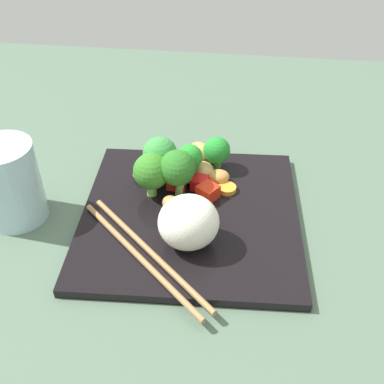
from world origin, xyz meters
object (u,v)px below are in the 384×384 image
at_px(broccoli_floret_0, 217,151).
at_px(rice_mound, 189,222).
at_px(chopstick_pair, 144,254).
at_px(square_plate, 190,216).
at_px(drinking_glass, 10,183).
at_px(carrot_slice_1, 189,167).

bearing_deg(broccoli_floret_0, rice_mound, 172.96).
bearing_deg(chopstick_pair, rice_mound, 72.87).
xyz_separation_m(rice_mound, chopstick_pair, (-0.03, 0.05, -0.03)).
height_order(rice_mound, broccoli_floret_0, rice_mound).
xyz_separation_m(square_plate, rice_mound, (-0.06, -0.01, 0.04)).
bearing_deg(rice_mound, drinking_glass, 81.40).
distance_m(rice_mound, chopstick_pair, 0.06).
distance_m(square_plate, drinking_glass, 0.23).
height_order(carrot_slice_1, chopstick_pair, chopstick_pair).
distance_m(broccoli_floret_0, drinking_glass, 0.28).
relative_size(carrot_slice_1, chopstick_pair, 0.12).
height_order(chopstick_pair, drinking_glass, drinking_glass).
height_order(carrot_slice_1, drinking_glass, drinking_glass).
distance_m(rice_mound, drinking_glass, 0.24).
distance_m(square_plate, carrot_slice_1, 0.10).
bearing_deg(square_plate, broccoli_floret_0, -13.63).
relative_size(square_plate, carrot_slice_1, 12.78).
height_order(square_plate, broccoli_floret_0, broccoli_floret_0).
distance_m(carrot_slice_1, chopstick_pair, 0.18).
relative_size(chopstick_pair, drinking_glass, 1.68).
relative_size(broccoli_floret_0, drinking_glass, 0.48).
bearing_deg(carrot_slice_1, rice_mound, -172.96).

